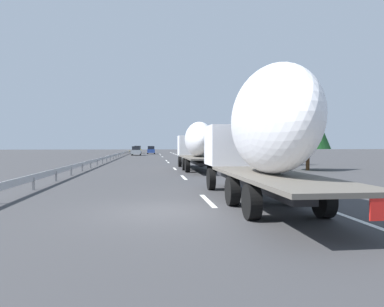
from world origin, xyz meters
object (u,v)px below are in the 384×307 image
(car_silver_hatch, at_px, (136,151))
(road_sign, at_px, (198,145))
(truck_trailing, at_px, (261,131))
(car_yellow_coupe, at_px, (138,150))
(truck_lead, at_px, (197,143))
(car_blue_sedan, at_px, (151,150))

(car_silver_hatch, bearing_deg, road_sign, -155.33)
(truck_trailing, xyz_separation_m, car_yellow_coupe, (83.70, 7.43, -1.67))
(car_yellow_coupe, bearing_deg, road_sign, -166.22)
(truck_lead, height_order, truck_trailing, truck_trailing)
(truck_lead, relative_size, car_silver_hatch, 2.78)
(truck_trailing, height_order, road_sign, truck_trailing)
(car_yellow_coupe, bearing_deg, truck_trailing, -174.92)
(truck_trailing, height_order, car_silver_hatch, truck_trailing)
(car_silver_hatch, xyz_separation_m, road_sign, (-21.94, -10.08, 1.19))
(truck_lead, height_order, road_sign, truck_lead)
(car_silver_hatch, bearing_deg, car_blue_sedan, -14.72)
(truck_trailing, relative_size, car_yellow_coupe, 2.85)
(truck_lead, xyz_separation_m, car_blue_sedan, (56.52, 3.87, -1.39))
(car_blue_sedan, relative_size, road_sign, 1.49)
(truck_trailing, distance_m, car_silver_hatch, 63.10)
(car_silver_hatch, relative_size, road_sign, 1.54)
(truck_lead, xyz_separation_m, road_sign, (22.74, -3.10, -0.21))
(road_sign, bearing_deg, car_blue_sedan, 11.66)
(truck_lead, relative_size, road_sign, 4.29)
(truck_lead, bearing_deg, car_blue_sedan, 3.92)
(car_blue_sedan, xyz_separation_m, car_silver_hatch, (-11.83, 3.11, -0.01))
(car_silver_hatch, height_order, car_yellow_coupe, car_yellow_coupe)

